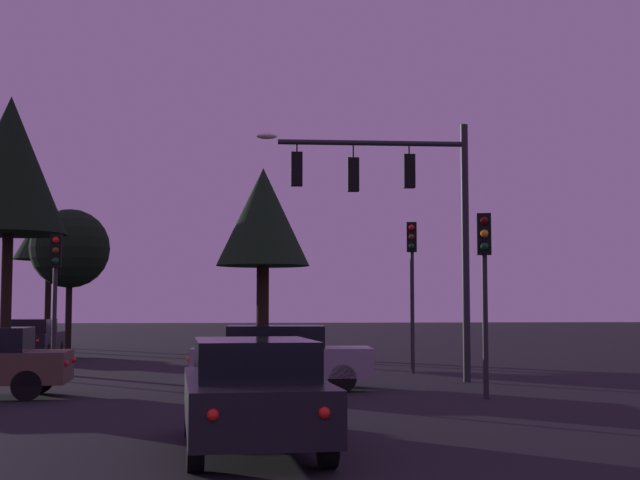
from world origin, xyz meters
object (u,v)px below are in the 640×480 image
car_crossing_left (281,356)px  tree_center_horizon (10,166)px  tree_behind_sign (70,249)px  traffic_signal_mast_arm (400,200)px  car_far_lane (32,338)px  tree_left_far (263,218)px  car_nearside_lane (252,392)px  traffic_light_median (484,266)px  traffic_light_corner_left (55,276)px  tree_right_cluster (50,229)px  traffic_light_corner_right (412,266)px

car_crossing_left → tree_center_horizon: 12.36m
tree_behind_sign → tree_center_horizon: bearing=-89.9°
traffic_signal_mast_arm → car_far_lane: traffic_signal_mast_arm is taller
tree_left_far → tree_center_horizon: tree_center_horizon is taller
tree_behind_sign → tree_left_far: bearing=-26.7°
tree_left_far → traffic_signal_mast_arm: bearing=-76.4°
car_nearside_lane → car_far_lane: size_ratio=1.05×
traffic_signal_mast_arm → tree_left_far: size_ratio=0.90×
traffic_light_median → tree_behind_sign: (-12.43, 21.40, 1.71)m
car_crossing_left → tree_behind_sign: tree_behind_sign is taller
traffic_signal_mast_arm → car_crossing_left: 5.43m
traffic_signal_mast_arm → car_nearside_lane: 12.18m
traffic_light_corner_left → traffic_light_median: 11.72m
traffic_signal_mast_arm → car_far_lane: 17.39m
car_crossing_left → car_far_lane: 16.13m
traffic_signal_mast_arm → car_far_lane: (-11.94, 11.99, -4.01)m
traffic_light_corner_left → tree_left_far: (6.08, 11.31, 2.78)m
traffic_light_corner_left → car_nearside_lane: bearing=-67.9°
car_nearside_lane → car_far_lane: same height
car_crossing_left → tree_right_cluster: (-10.05, 23.55, 5.08)m
traffic_light_corner_right → car_nearside_lane: size_ratio=0.98×
traffic_light_corner_left → tree_left_far: 13.14m
traffic_light_corner_left → car_far_lane: 11.02m
traffic_light_median → car_nearside_lane: traffic_light_median is taller
traffic_light_corner_left → tree_behind_sign: (-2.29, 15.51, 1.75)m
car_far_lane → tree_behind_sign: tree_behind_sign is taller
traffic_light_corner_right → car_crossing_left: size_ratio=1.02×
tree_behind_sign → tree_left_far: size_ratio=0.83×
traffic_light_corner_right → car_nearside_lane: bearing=-110.6°
traffic_light_corner_left → traffic_light_corner_right: traffic_light_corner_right is taller
traffic_light_corner_right → tree_right_cluster: (-14.30, 18.77, 2.67)m
traffic_light_median → car_nearside_lane: 8.43m
traffic_light_corner_left → car_crossing_left: 6.98m
tree_behind_sign → traffic_signal_mast_arm: bearing=-56.0°
traffic_light_corner_left → tree_left_far: bearing=61.7°
tree_behind_sign → tree_center_horizon: 11.46m
traffic_light_corner_left → car_crossing_left: (5.91, -3.13, -2.01)m
car_nearside_lane → tree_right_cluster: (-9.09, 32.63, 5.08)m
traffic_signal_mast_arm → tree_center_horizon: size_ratio=0.79×
car_far_lane → tree_left_far: size_ratio=0.58×
car_crossing_left → tree_right_cluster: bearing=113.1°
car_crossing_left → tree_right_cluster: 26.10m
traffic_light_median → tree_left_far: (-4.06, 17.20, 2.74)m
traffic_light_corner_right → tree_center_horizon: (-12.43, 2.56, 3.25)m
car_far_lane → tree_center_horizon: size_ratio=0.51×
traffic_light_median → tree_right_cluster: 30.09m
traffic_signal_mast_arm → tree_center_horizon: (-11.46, 5.72, 1.64)m
tree_behind_sign → tree_right_cluster: tree_right_cluster is taller
car_nearside_lane → car_crossing_left: same height
traffic_signal_mast_arm → tree_right_cluster: 25.68m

